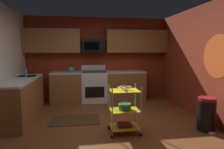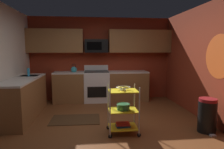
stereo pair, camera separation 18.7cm
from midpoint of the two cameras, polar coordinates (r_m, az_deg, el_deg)
floor at (r=4.25m, az=-0.18°, el=-15.00°), size 4.40×4.80×0.04m
wall_back at (r=6.37m, az=-2.47°, el=4.56°), size 4.52×0.06×2.60m
wall_right at (r=4.73m, az=27.81°, el=2.91°), size 0.06×4.80×2.60m
wall_flower_decal at (r=4.48m, az=29.57°, el=4.54°), size 0.00×0.88×0.88m
counter_run at (r=5.59m, az=-10.04°, el=-4.52°), size 3.64×2.64×0.92m
oven_range at (r=6.13m, az=-3.59°, el=-3.28°), size 0.76×0.65×1.10m
upper_cabinets at (r=6.17m, az=-2.07°, el=9.60°), size 4.40×0.33×0.70m
microwave at (r=6.13m, az=-3.73°, el=8.20°), size 0.70×0.39×0.40m
rolling_cart at (r=3.79m, az=4.62°, el=-10.18°), size 0.60×0.43×0.91m
fruit_bowl at (r=3.69m, az=4.68°, el=-3.90°), size 0.27×0.27×0.07m
mixing_bowl_large at (r=3.77m, az=4.71°, el=-9.23°), size 0.25×0.25×0.11m
book_stack at (r=3.89m, az=4.58°, el=-14.28°), size 0.27×0.20×0.07m
kettle at (r=6.06m, az=-10.08°, el=1.46°), size 0.21×0.18×0.26m
dish_soap_bottle at (r=5.38m, az=-22.07°, el=0.61°), size 0.06×0.06×0.20m
trash_can at (r=4.33m, az=26.93°, el=-10.48°), size 0.34×0.42×0.66m
floor_rug at (r=4.67m, az=-9.37°, el=-12.69°), size 1.12×0.73×0.01m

